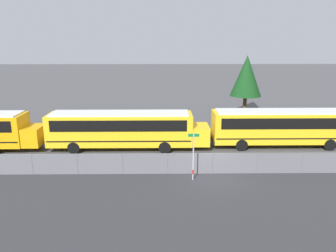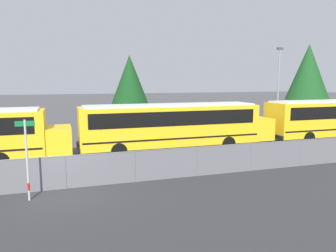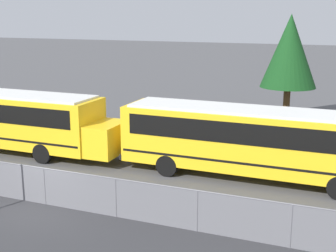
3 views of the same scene
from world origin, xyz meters
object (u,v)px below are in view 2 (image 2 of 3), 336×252
(school_bus_2, at_px, (175,123))
(light_pole, at_px, (278,84))
(tree_0, at_px, (130,80))
(street_sign, at_px, (27,158))
(tree_1, at_px, (308,72))

(school_bus_2, bearing_deg, light_pole, 28.02)
(light_pole, xyz_separation_m, tree_0, (-13.52, 4.81, 0.43))
(street_sign, bearing_deg, tree_1, 33.27)
(school_bus_2, height_order, street_sign, street_sign)
(tree_1, bearing_deg, street_sign, -146.73)
(street_sign, bearing_deg, light_pole, 32.73)
(light_pole, bearing_deg, tree_1, 34.58)
(tree_1, bearing_deg, school_bus_2, -149.27)
(school_bus_2, height_order, tree_0, tree_0)
(tree_1, bearing_deg, light_pole, -145.42)
(street_sign, relative_size, light_pole, 0.41)
(street_sign, bearing_deg, tree_0, 67.30)
(tree_0, bearing_deg, tree_1, 2.67)
(street_sign, relative_size, tree_0, 0.45)
(light_pole, relative_size, tree_1, 0.86)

